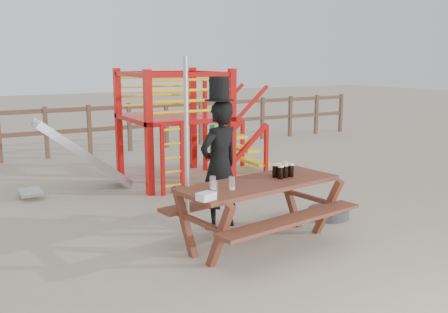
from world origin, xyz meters
The scene contains 10 objects.
ground centered at (0.00, 0.00, 0.00)m, with size 60.00×60.00×0.00m, color tan.
back_fence centered at (0.00, 7.00, 0.74)m, with size 15.09×0.09×1.20m.
playground_fort centered at (0.12, 3.58, 1.07)m, with size 4.71×1.84×2.10m.
picnic_table centered at (-0.28, -0.04, 0.50)m, with size 2.24×1.71×0.80m.
man_with_hat centered at (-0.40, 0.76, 0.91)m, with size 0.71×0.56×2.04m.
metal_pole centered at (-1.13, 0.21, 1.15)m, with size 0.05×0.05×2.29m, color #B2B2B7.
parasol_base centered at (1.19, 0.35, 0.07)m, with size 0.59×0.59×0.25m.
paper_bag centered at (-1.22, -0.43, 0.84)m, with size 0.18×0.14×0.08m, color white.
stout_pints centered at (0.11, 0.03, 0.88)m, with size 0.27×0.21×0.17m.
empty_glasses centered at (-0.91, -0.17, 0.86)m, with size 0.34×0.27×0.15m.
Camera 1 is at (-3.56, -4.93, 2.24)m, focal length 40.00 mm.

